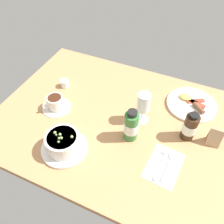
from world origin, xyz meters
TOP-DOWN VIEW (x-y plane):
  - ground_plane at (0.00, 0.00)cm, footprint 110.00×84.00cm
  - porridge_bowl at (-11.28, -24.28)cm, footprint 19.53×19.53cm
  - cutlery_setting at (29.42, -14.33)cm, footprint 14.03×18.79cm
  - coffee_cup at (-27.91, -5.19)cm, footprint 14.02×14.02cm
  - creamer_jug at (-32.70, 10.45)cm, footprint 5.18×4.52cm
  - wine_glass at (12.96, 4.74)cm, footprint 6.70×6.70cm
  - sauce_bottle_brown at (34.45, 3.49)cm, footprint 5.96×5.96cm
  - sauce_bottle_green at (11.75, -6.79)cm, footprint 6.21×6.21cm
  - breakfast_plate at (32.55, 23.92)cm, footprint 24.41×24.41cm
  - menu_card at (45.33, 4.61)cm, footprint 5.60×4.48cm

SIDE VIEW (x-z plane):
  - ground_plane at x=0.00cm, z-range -3.00..0.00cm
  - cutlery_setting at x=29.42cm, z-range -0.19..0.71cm
  - breakfast_plate at x=32.55cm, z-range -0.93..2.77cm
  - creamer_jug at x=-32.70cm, z-range -0.25..4.44cm
  - coffee_cup at x=-27.91cm, z-range -0.40..6.62cm
  - porridge_bowl at x=-11.28cm, z-range -0.37..8.95cm
  - menu_card at x=45.33cm, z-range -0.05..8.88cm
  - sauce_bottle_brown at x=34.45cm, z-range -0.58..13.91cm
  - sauce_bottle_green at x=11.75cm, z-range -0.76..15.60cm
  - wine_glass at x=12.96cm, z-range 2.50..18.42cm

